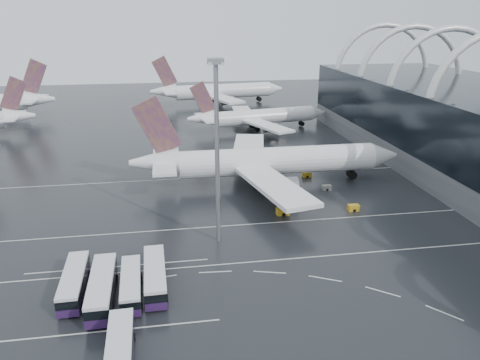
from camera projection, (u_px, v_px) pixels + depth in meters
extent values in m
plane|color=black|center=(268.00, 254.00, 76.80)|extent=(420.00, 420.00, 0.00)
torus|color=silver|center=(445.00, 92.00, 123.33)|extent=(33.80, 1.80, 33.80)
torus|color=silver|center=(409.00, 82.00, 140.99)|extent=(33.80, 1.80, 33.80)
torus|color=silver|center=(381.00, 74.00, 158.66)|extent=(33.80, 1.80, 33.80)
cube|color=silver|center=(271.00, 260.00, 74.94)|extent=(120.00, 0.25, 0.01)
cube|color=silver|center=(254.00, 224.00, 87.96)|extent=(120.00, 0.25, 0.01)
cube|color=silver|center=(232.00, 176.00, 114.00)|extent=(120.00, 0.25, 0.01)
cube|color=silver|center=(108.00, 331.00, 58.26)|extent=(28.00, 0.25, 0.01)
cube|color=silver|center=(118.00, 266.00, 73.14)|extent=(28.00, 0.25, 0.01)
cylinder|color=white|center=(278.00, 161.00, 107.40)|extent=(45.14, 6.36, 6.27)
cone|color=white|center=(383.00, 155.00, 111.38)|extent=(6.50, 6.28, 6.27)
cone|color=white|center=(154.00, 162.00, 102.72)|extent=(10.82, 6.29, 6.27)
cube|color=#51196C|center=(157.00, 126.00, 100.21)|extent=(10.41, 0.67, 13.29)
cube|color=white|center=(164.00, 162.00, 103.05)|extent=(4.90, 19.46, 0.54)
cube|color=white|center=(273.00, 184.00, 94.39)|extent=(13.07, 28.00, 0.86)
cube|color=white|center=(249.00, 148.00, 119.50)|extent=(12.96, 28.00, 0.86)
cylinder|color=slate|center=(283.00, 186.00, 99.06)|extent=(5.95, 3.69, 3.67)
cylinder|color=slate|center=(264.00, 159.00, 117.14)|extent=(5.95, 3.69, 3.67)
cube|color=black|center=(259.00, 179.00, 108.18)|extent=(12.98, 6.94, 2.38)
cylinder|color=white|center=(264.00, 116.00, 158.83)|extent=(35.90, 11.08, 5.11)
cone|color=white|center=(318.00, 112.00, 165.12)|extent=(6.08, 5.94, 5.11)
cone|color=white|center=(201.00, 118.00, 151.69)|extent=(9.56, 6.54, 5.11)
cube|color=#51196C|center=(203.00, 98.00, 149.78)|extent=(8.46, 1.96, 10.84)
cube|color=white|center=(206.00, 118.00, 152.24)|extent=(6.61, 16.31, 0.44)
cube|color=white|center=(267.00, 126.00, 148.10)|extent=(13.91, 22.76, 0.71)
cube|color=white|center=(243.00, 112.00, 167.73)|extent=(7.02, 22.26, 0.71)
cylinder|color=slate|center=(270.00, 128.00, 152.20)|extent=(5.29, 3.78, 3.00)
cylinder|color=slate|center=(253.00, 118.00, 166.33)|extent=(5.29, 3.78, 3.00)
cube|color=black|center=(254.00, 127.00, 158.92)|extent=(11.38, 7.36, 1.94)
cylinder|color=white|center=(223.00, 91.00, 204.69)|extent=(42.38, 11.86, 6.25)
cone|color=white|center=(275.00, 89.00, 211.39)|extent=(7.26, 7.07, 6.25)
cone|color=white|center=(163.00, 91.00, 197.04)|extent=(11.53, 7.65, 6.25)
cube|color=#51196C|center=(164.00, 72.00, 194.66)|extent=(10.38, 2.05, 13.26)
cube|color=white|center=(168.00, 91.00, 197.63)|extent=(7.43, 19.89, 0.54)
cube|color=white|center=(222.00, 98.00, 191.57)|extent=(16.22, 27.92, 0.86)
cube|color=white|center=(207.00, 89.00, 215.85)|extent=(9.52, 27.44, 0.86)
cylinder|color=slate|center=(227.00, 101.00, 196.52)|extent=(6.37, 4.43, 3.67)
cylinder|color=slate|center=(216.00, 94.00, 214.00)|extent=(6.37, 4.43, 3.67)
cube|color=black|center=(214.00, 101.00, 204.94)|extent=(13.75, 8.59, 2.37)
cone|color=white|center=(20.00, 116.00, 153.14)|extent=(9.81, 5.99, 5.55)
cube|color=#51196C|center=(13.00, 94.00, 150.59)|extent=(9.23, 1.00, 11.75)
cube|color=white|center=(14.00, 116.00, 152.77)|extent=(5.10, 17.39, 0.48)
cone|color=white|center=(40.00, 99.00, 177.66)|extent=(11.69, 7.44, 6.47)
cube|color=#51196C|center=(34.00, 77.00, 174.82)|extent=(10.76, 1.62, 13.71)
cube|color=white|center=(34.00, 99.00, 177.51)|extent=(6.79, 20.45, 0.56)
cube|color=#2F1645|center=(75.00, 287.00, 65.99)|extent=(3.21, 12.98, 1.09)
cube|color=black|center=(74.00, 280.00, 65.59)|extent=(3.26, 12.72, 1.29)
cube|color=silver|center=(73.00, 274.00, 65.30)|extent=(3.21, 12.98, 0.45)
cylinder|color=black|center=(82.00, 305.00, 62.54)|extent=(0.37, 1.00, 0.99)
cylinder|color=black|center=(60.00, 308.00, 62.05)|extent=(0.37, 1.00, 0.99)
cylinder|color=black|center=(89.00, 274.00, 70.19)|extent=(0.37, 1.00, 0.99)
cylinder|color=black|center=(69.00, 275.00, 69.70)|extent=(0.37, 1.00, 0.99)
cube|color=#2F1645|center=(102.00, 294.00, 64.32)|extent=(3.36, 14.04, 1.18)
cube|color=black|center=(102.00, 285.00, 63.89)|extent=(3.42, 13.76, 1.40)
cube|color=silver|center=(101.00, 279.00, 63.57)|extent=(3.36, 14.04, 0.48)
cylinder|color=black|center=(111.00, 314.00, 60.57)|extent=(0.40, 1.08, 1.08)
cylinder|color=black|center=(87.00, 317.00, 60.06)|extent=(0.40, 1.08, 1.08)
cylinder|color=black|center=(116.00, 278.00, 68.86)|extent=(0.40, 1.08, 1.08)
cylinder|color=black|center=(95.00, 280.00, 68.36)|extent=(0.40, 1.08, 1.08)
cube|color=#2F1645|center=(131.00, 289.00, 65.62)|extent=(3.16, 12.12, 1.02)
cube|color=black|center=(131.00, 282.00, 65.24)|extent=(3.20, 11.88, 1.20)
cube|color=silver|center=(130.00, 277.00, 64.97)|extent=(3.16, 12.12, 0.42)
cylinder|color=black|center=(141.00, 306.00, 62.43)|extent=(0.36, 0.94, 0.92)
cylinder|color=black|center=(121.00, 308.00, 61.95)|extent=(0.36, 0.94, 0.92)
cylinder|color=black|center=(141.00, 276.00, 69.53)|extent=(0.36, 0.94, 0.92)
cylinder|color=black|center=(123.00, 278.00, 69.05)|extent=(0.36, 0.94, 0.92)
cube|color=#2F1645|center=(155.00, 281.00, 67.51)|extent=(3.34, 13.35, 1.12)
cube|color=black|center=(155.00, 273.00, 67.10)|extent=(3.39, 13.09, 1.33)
cube|color=silver|center=(154.00, 268.00, 66.80)|extent=(3.34, 13.35, 0.46)
cylinder|color=black|center=(167.00, 299.00, 63.97)|extent=(0.39, 1.03, 1.02)
cylinder|color=black|center=(146.00, 301.00, 63.46)|extent=(0.39, 1.03, 1.02)
cylinder|color=black|center=(164.00, 268.00, 71.83)|extent=(0.39, 1.03, 1.02)
cylinder|color=black|center=(146.00, 269.00, 71.32)|extent=(0.39, 1.03, 1.02)
cube|color=#2F1645|center=(120.00, 359.00, 52.28)|extent=(3.14, 12.71, 1.07)
cube|color=black|center=(119.00, 350.00, 51.89)|extent=(3.19, 12.46, 1.26)
cube|color=silver|center=(119.00, 344.00, 51.60)|extent=(3.14, 12.71, 0.44)
cylinder|color=black|center=(134.00, 337.00, 56.39)|extent=(0.37, 0.98, 0.97)
cylinder|color=black|center=(111.00, 340.00, 55.91)|extent=(0.37, 0.98, 0.97)
cylinder|color=gray|center=(217.00, 158.00, 76.50)|extent=(0.75, 0.75, 30.19)
cube|color=gray|center=(216.00, 61.00, 71.33)|extent=(2.37, 2.37, 0.86)
cube|color=silver|center=(216.00, 63.00, 71.44)|extent=(2.16, 2.16, 0.43)
cube|color=#C19319|center=(353.00, 208.00, 93.80)|extent=(2.26, 1.33, 1.23)
cube|color=slate|center=(327.00, 187.00, 104.92)|extent=(1.98, 1.17, 1.08)
cube|color=#C19319|center=(283.00, 211.00, 91.88)|extent=(2.50, 1.48, 1.36)
cube|color=#C19319|center=(307.00, 175.00, 113.20)|extent=(2.12, 1.26, 1.16)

